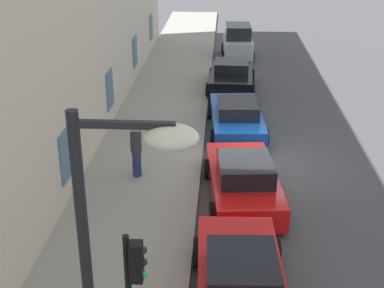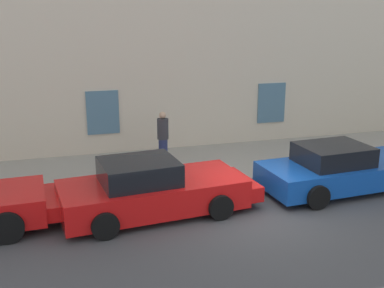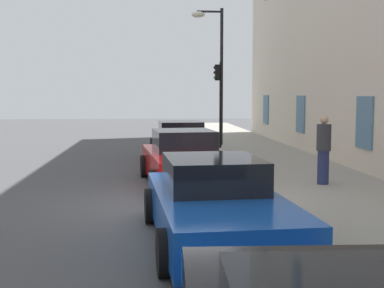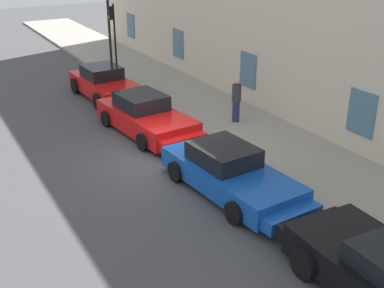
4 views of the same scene
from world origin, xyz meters
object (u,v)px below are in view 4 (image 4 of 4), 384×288
Objects in this scene: sportscar_yellow_flank at (148,118)px; sportscar_white_middle at (234,176)px; traffic_light at (113,27)px; pedestrian_admiring at (236,100)px; sportscar_tail_end at (380,270)px; sportscar_red_lead at (106,85)px.

sportscar_yellow_flank reaches higher than sportscar_white_middle.
traffic_light reaches higher than sportscar_yellow_flank.
sportscar_yellow_flank is 3.53m from pedestrian_admiring.
sportscar_tail_end is at bearing 1.53° from sportscar_yellow_flank.
traffic_light is 9.35m from pedestrian_admiring.
pedestrian_admiring is at bearing 29.20° from sportscar_red_lead.
sportscar_yellow_flank is 5.53m from sportscar_white_middle.
sportscar_white_middle is 13.99m from traffic_light.
sportscar_red_lead reaches higher than sportscar_tail_end.
sportscar_tail_end is (10.65, 0.28, 0.01)m from sportscar_yellow_flank.
sportscar_tail_end is (5.13, 0.17, 0.03)m from sportscar_white_middle.
sportscar_white_middle is at bearing -178.08° from sportscar_tail_end.
pedestrian_admiring is (9.10, 1.45, -1.58)m from traffic_light.
traffic_light is at bearing 152.21° from sportscar_red_lead.
sportscar_red_lead is 1.37× the size of traffic_light.
sportscar_red_lead is at bearing 179.64° from sportscar_white_middle.
sportscar_yellow_flank is 2.96× the size of pedestrian_admiring.
traffic_light is at bearing 172.42° from sportscar_white_middle.
sportscar_red_lead is 0.95× the size of sportscar_white_middle.
traffic_light reaches higher than sportscar_red_lead.
traffic_light is (-13.73, 1.83, 2.02)m from sportscar_white_middle.
pedestrian_admiring is at bearing 9.07° from traffic_light.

